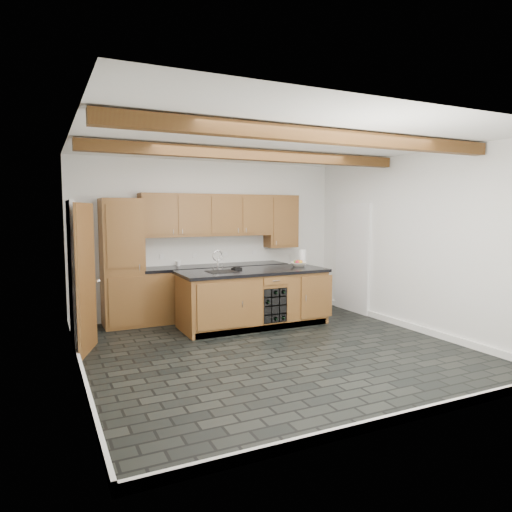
{
  "coord_description": "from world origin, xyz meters",
  "views": [
    {
      "loc": [
        -2.86,
        -5.45,
        1.88
      ],
      "look_at": [
        0.12,
        0.8,
        1.21
      ],
      "focal_mm": 32.0,
      "sensor_mm": 36.0,
      "label": 1
    }
  ],
  "objects_px": {
    "fruit_bowl": "(298,264)",
    "paper_towel": "(303,257)",
    "kitchen_scale": "(237,269)",
    "island": "(254,298)"
  },
  "relations": [
    {
      "from": "island",
      "to": "kitchen_scale",
      "type": "bearing_deg",
      "value": 156.11
    },
    {
      "from": "kitchen_scale",
      "to": "paper_towel",
      "type": "relative_size",
      "value": 0.7
    },
    {
      "from": "kitchen_scale",
      "to": "fruit_bowl",
      "type": "bearing_deg",
      "value": -20.79
    },
    {
      "from": "paper_towel",
      "to": "island",
      "type": "bearing_deg",
      "value": -165.14
    },
    {
      "from": "fruit_bowl",
      "to": "paper_towel",
      "type": "bearing_deg",
      "value": 41.34
    },
    {
      "from": "kitchen_scale",
      "to": "island",
      "type": "bearing_deg",
      "value": -45.77
    },
    {
      "from": "fruit_bowl",
      "to": "kitchen_scale",
      "type": "bearing_deg",
      "value": -178.9
    },
    {
      "from": "fruit_bowl",
      "to": "paper_towel",
      "type": "distance_m",
      "value": 0.26
    },
    {
      "from": "island",
      "to": "fruit_bowl",
      "type": "height_order",
      "value": "fruit_bowl"
    },
    {
      "from": "fruit_bowl",
      "to": "paper_towel",
      "type": "height_order",
      "value": "paper_towel"
    }
  ]
}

